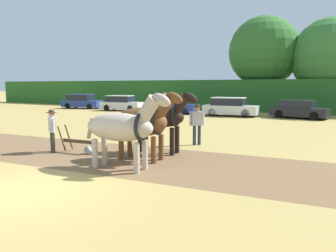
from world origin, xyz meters
The scene contains 16 objects.
ground_plane centered at (0.00, 0.00, 0.00)m, with size 240.00×240.00×0.00m, color #A88E4C.
plowed_furrow_strip centered at (-4.12, 3.82, 0.00)m, with size 31.14×4.48×0.01m, color brown.
hedgerow centered at (0.00, 27.23, 1.55)m, with size 78.15×1.88×3.10m, color #286023.
tree_far_left centered at (-1.32, 29.34, 5.94)m, with size 7.13×7.13×9.51m.
tree_left centered at (4.91, 29.66, 5.17)m, with size 7.41×7.41×8.88m.
draft_horse_lead_left centered at (0.77, 2.86, 1.31)m, with size 3.02×1.09×2.42m.
draft_horse_lead_right centered at (0.65, 4.19, 1.34)m, with size 2.67×1.17×2.43m.
draft_horse_trail_left centered at (0.55, 5.52, 1.37)m, with size 2.75×1.00×2.39m.
plow centered at (-2.07, 3.98, 0.32)m, with size 1.64×0.49×1.13m.
farmer_at_plow centered at (-3.15, 3.59, 0.95)m, with size 0.56×0.42×1.64m.
farmer_beside_team centered at (1.04, 7.72, 1.03)m, with size 0.50×0.51×1.75m.
parked_car_far_left centered at (-19.38, 21.94, 0.75)m, with size 4.66×2.57×1.58m.
parked_car_left centered at (-13.60, 21.56, 0.73)m, with size 4.48×2.32×1.53m.
parked_car_center_left centered at (-7.38, 21.10, 0.75)m, with size 4.33×2.34×1.57m.
parked_car_center centered at (-2.05, 21.24, 0.75)m, with size 4.58×2.17×1.55m.
parked_car_center_right centered at (3.20, 22.08, 0.69)m, with size 4.42×2.47×1.42m.
Camera 1 is at (6.78, -5.03, 2.56)m, focal length 35.00 mm.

